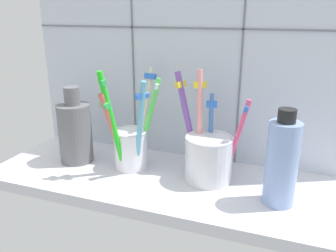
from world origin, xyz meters
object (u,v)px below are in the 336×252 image
toothbrush_cup_left (131,143)px  ceramic_vase (75,131)px  soap_bottle (282,162)px  toothbrush_cup_right (208,155)px

toothbrush_cup_left → ceramic_vase: 11.60cm
toothbrush_cup_left → soap_bottle: (26.79, -3.51, 1.84)cm
toothbrush_cup_left → toothbrush_cup_right: (14.60, 0.46, -0.38)cm
toothbrush_cup_right → soap_bottle: (12.19, -3.97, 2.22)cm
toothbrush_cup_left → soap_bottle: 27.08cm
toothbrush_cup_right → ceramic_vase: bearing=-177.5°
toothbrush_cup_left → soap_bottle: toothbrush_cup_left is taller
toothbrush_cup_left → toothbrush_cup_right: bearing=1.8°
toothbrush_cup_left → toothbrush_cup_right: toothbrush_cup_left is taller
toothbrush_cup_right → soap_bottle: toothbrush_cup_right is taller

